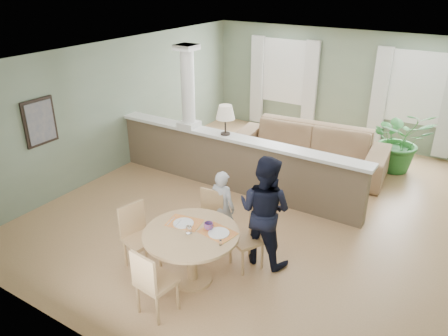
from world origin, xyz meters
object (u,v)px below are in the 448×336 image
Objects in this scene: chair_far_man at (251,235)px; chair_near at (152,281)px; dining_table at (192,242)px; man_person at (265,211)px; child_person at (222,207)px; sofa at (308,149)px; houseplant at (401,140)px; chair_side at (138,233)px; chair_far_boy at (209,216)px.

chair_far_man is 0.96× the size of chair_near.
man_person is (0.60, 0.94, 0.22)m from dining_table.
man_person is at bearing 172.48° from child_person.
chair_near is at bearing 96.13° from child_person.
sofa is 1.95m from houseplant.
sofa is 3.59m from chair_far_man.
child_person reaches higher than chair_side.
sofa is 4.29m from dining_table.
child_person is (-0.17, 1.86, 0.08)m from chair_near.
child_person is at bearing -97.44° from sofa.
chair_near is (0.07, -5.08, 0.05)m from sofa.
man_person reaches higher than chair_side.
dining_table is at bearing 58.71° from man_person.
houseplant is at bearing -98.21° from chair_near.
houseplant reaches higher than sofa.
chair_far_man is at bearing -103.03° from houseplant.
dining_table is 1.13m from man_person.
sofa is 3.36× the size of chair_side.
sofa reaches higher than chair_far_boy.
chair_side reaches higher than chair_far_man.
sofa is at bearing 127.26° from chair_far_man.
chair_side is at bearing -119.65° from chair_far_man.
sofa reaches higher than chair_far_man.
houseplant is at bearing 60.06° from chair_far_boy.
child_person is (-1.74, -4.25, -0.08)m from houseplant.
dining_table is 1.07m from child_person.
houseplant reaches higher than chair_far_boy.
sofa is 3.23m from child_person.
chair_side is at bearing -114.01° from houseplant.
houseplant is at bearing 73.71° from dining_table.
chair_near is at bearing -94.91° from sofa.
child_person is at bearing -15.74° from chair_side.
houseplant is 1.06× the size of dining_table.
chair_far_man is 0.76m from child_person.
sofa is 4.48m from chair_side.
chair_far_boy is 0.95× the size of chair_near.
chair_near is (-1.58, -6.11, -0.16)m from houseplant.
chair_far_man is 0.94× the size of chair_side.
chair_near reaches higher than sofa.
chair_side is (-0.87, -0.13, -0.09)m from dining_table.
houseplant is 0.82× the size of man_person.
dining_table is 0.88m from chair_side.
houseplant reaches higher than dining_table.
chair_far_boy is at bearing -160.94° from chair_far_man.
houseplant is (1.64, 1.03, 0.21)m from sofa.
sofa is 5.09m from chair_near.
houseplant is at bearing -9.90° from chair_side.
child_person reaches higher than dining_table.
man_person reaches higher than chair_near.
chair_near is at bearing -104.45° from houseplant.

